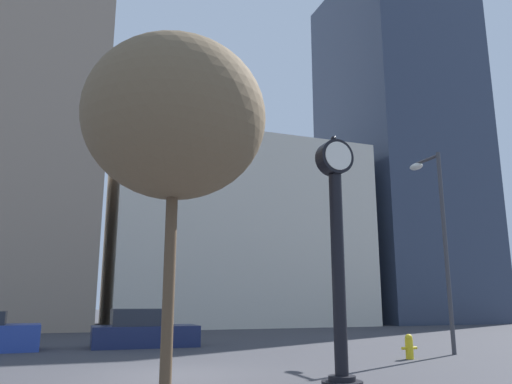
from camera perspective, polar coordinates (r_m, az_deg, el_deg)
ground_plane at (r=12.31m, az=-9.97°, el=-20.01°), size 200.00×200.00×0.00m
building_tall_tower at (r=40.17m, az=-24.42°, el=14.64°), size 10.65×12.00×38.37m
building_storefront_row at (r=38.07m, az=-2.76°, el=-5.12°), size 17.94×12.00×12.98m
building_glass_modern at (r=47.20m, az=15.97°, el=5.04°), size 10.90×12.00×30.85m
street_clock at (r=10.69m, az=9.29°, el=-6.42°), size 0.83×0.83×5.25m
car_navy at (r=19.99m, az=-12.70°, el=-15.22°), size 3.91×1.83×1.40m
fire_hydrant_near at (r=16.16m, az=17.10°, el=-16.50°), size 0.53×0.23×0.72m
street_lamp_right at (r=18.40m, az=19.89°, el=-2.95°), size 0.36×1.57×6.76m
bare_tree at (r=11.02m, az=-9.24°, el=8.24°), size 3.92×3.92×7.30m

